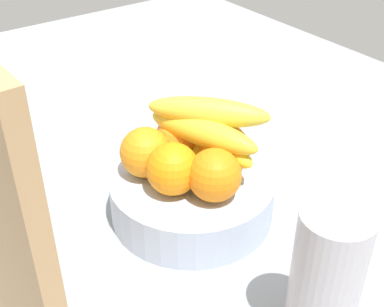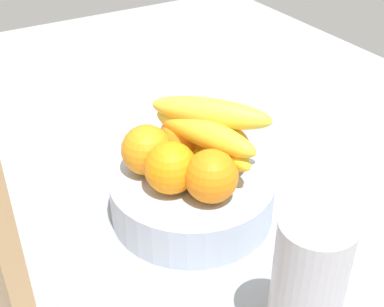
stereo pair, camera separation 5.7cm
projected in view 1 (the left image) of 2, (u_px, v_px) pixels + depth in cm
name	position (u px, v px, depth cm)	size (l,w,h in cm)	color
ground_plane	(183.00, 224.00, 76.59)	(180.00, 140.00, 3.00)	#8E949B
fruit_bowl	(192.00, 195.00, 74.77)	(23.32, 23.32, 6.42)	silver
orange_front_left	(173.00, 169.00, 68.51)	(7.13, 7.13, 7.13)	orange
orange_front_right	(215.00, 175.00, 67.35)	(7.13, 7.13, 7.13)	orange
orange_center	(224.00, 148.00, 72.64)	(7.13, 7.13, 7.13)	orange
orange_back_left	(181.00, 136.00, 75.52)	(7.13, 7.13, 7.13)	orange
orange_back_right	(145.00, 152.00, 71.80)	(7.13, 7.13, 7.13)	orange
banana_bunch	(206.00, 135.00, 72.29)	(17.99, 14.36, 10.60)	yellow
thermos_tumbler	(326.00, 281.00, 53.65)	(7.45, 7.45, 17.82)	#B6B1B8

